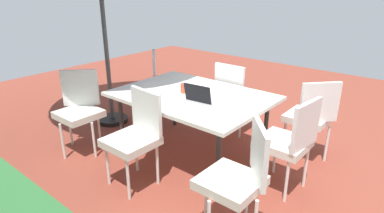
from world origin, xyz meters
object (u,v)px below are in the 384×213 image
chair_southwest (311,115)px  dining_table (192,98)px  chair_northwest (239,175)px  chair_northeast (79,107)px  chair_southeast (164,79)px  laptop (201,98)px  cup (184,88)px  chair_north (136,134)px  chair_south (235,94)px  chair_west (289,140)px

chair_southwest → dining_table: bearing=-12.9°
dining_table → chair_northwest: (-1.15, 0.81, -0.16)m
dining_table → chair_northeast: bearing=35.0°
chair_southeast → laptop: bearing=-167.8°
chair_southwest → laptop: size_ratio=2.85×
chair_northwest → cup: size_ratio=8.86×
chair_north → chair_south: size_ratio=1.00×
chair_southwest → chair_northwest: size_ratio=1.00×
chair_north → dining_table: bearing=92.4°
dining_table → chair_north: chair_north is taller
dining_table → chair_northwest: chair_northwest is taller
chair_west → chair_southeast: bearing=-100.6°
chair_west → chair_northwest: (0.04, 0.84, 0.00)m
dining_table → cup: (0.11, 0.02, 0.10)m
chair_north → chair_southeast: bearing=130.9°
chair_north → laptop: (-0.28, -0.70, 0.25)m
chair_southwest → chair_north: bearing=6.6°
chair_southeast → chair_northeast: bearing=137.1°
chair_southwest → chair_northeast: bearing=-12.9°
chair_southwest → chair_northwest: 1.60m
dining_table → laptop: 0.29m
chair_southeast → dining_table: bearing=-168.3°
chair_south → chair_northwest: (-1.11, 1.66, 0.00)m
chair_northeast → cup: size_ratio=8.86×
dining_table → chair_northeast: (1.12, 0.78, -0.16)m
chair_northwest → laptop: chair_northwest is taller
chair_northeast → chair_northwest: bearing=-45.8°
dining_table → chair_southwest: (-1.12, -0.78, -0.16)m
chair_southwest → chair_southeast: 2.32m
chair_west → chair_south: same height
dining_table → chair_north: size_ratio=1.78×
chair_northwest → laptop: 1.17m
chair_west → chair_south: (1.15, -0.82, 0.00)m
chair_southeast → chair_west: bearing=-152.9°
dining_table → chair_northeast: chair_northeast is taller
chair_northwest → cup: (1.26, -0.80, 0.26)m
chair_northeast → chair_north: bearing=-48.0°
chair_southeast → chair_northwest: size_ratio=1.00×
chair_south → chair_northwest: same height
dining_table → chair_southeast: chair_southeast is taller
laptop → cup: (0.35, -0.12, 0.01)m
chair_north → chair_northwest: bearing=6.2°
chair_south → chair_southeast: same height
chair_west → laptop: size_ratio=2.85×
chair_west → laptop: (0.96, 0.16, 0.25)m
laptop → chair_south: bearing=-84.9°
chair_northwest → chair_south: bearing=173.0°
dining_table → chair_south: chair_south is taller
chair_north → chair_south: bearing=92.1°
chair_northwest → laptop: bearing=-167.2°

